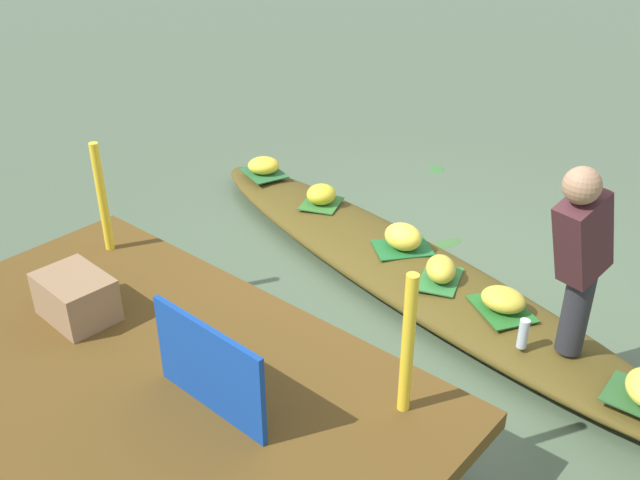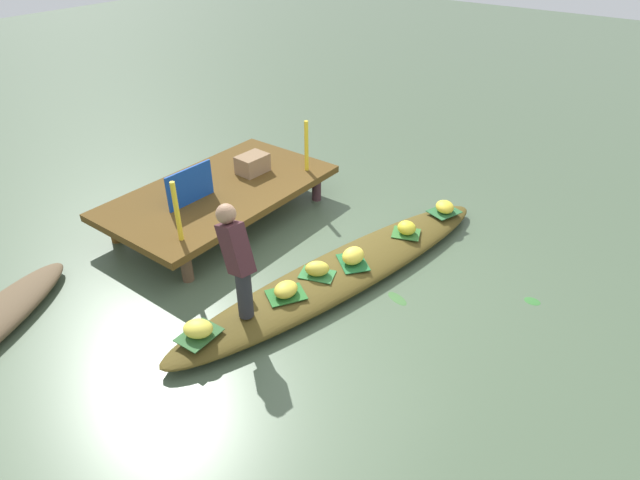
% 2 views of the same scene
% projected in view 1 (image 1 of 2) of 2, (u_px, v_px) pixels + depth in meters
% --- Properties ---
extents(canal_water, '(40.00, 40.00, 0.00)m').
position_uv_depth(canal_water, '(405.00, 282.00, 5.34)').
color(canal_water, '#4A5E44').
rests_on(canal_water, ground).
extents(dock_platform, '(3.20, 1.80, 0.50)m').
position_uv_depth(dock_platform, '(150.00, 374.00, 3.73)').
color(dock_platform, '#553C17').
rests_on(dock_platform, ground).
extents(vendor_boat, '(4.89, 1.79, 0.23)m').
position_uv_depth(vendor_boat, '(406.00, 269.00, 5.28)').
color(vendor_boat, '#4D3F17').
rests_on(vendor_boat, ground).
extents(leaf_mat_0, '(0.50, 0.52, 0.01)m').
position_uv_depth(leaf_mat_0, '(402.00, 248.00, 5.32)').
color(leaf_mat_0, '#1E632E').
rests_on(leaf_mat_0, vendor_boat).
extents(banana_bunch_0, '(0.31, 0.26, 0.20)m').
position_uv_depth(banana_bunch_0, '(403.00, 237.00, 5.28)').
color(banana_bunch_0, yellow).
rests_on(banana_bunch_0, vendor_boat).
extents(leaf_mat_2, '(0.49, 0.43, 0.01)m').
position_uv_depth(leaf_mat_2, '(264.00, 173.00, 6.55)').
color(leaf_mat_2, '#296234').
rests_on(leaf_mat_2, vendor_boat).
extents(banana_bunch_2, '(0.38, 0.38, 0.15)m').
position_uv_depth(banana_bunch_2, '(264.00, 165.00, 6.52)').
color(banana_bunch_2, yellow).
rests_on(banana_bunch_2, vendor_boat).
extents(leaf_mat_3, '(0.41, 0.44, 0.01)m').
position_uv_depth(leaf_mat_3, '(321.00, 203.00, 5.99)').
color(leaf_mat_3, '#326F2E').
rests_on(leaf_mat_3, vendor_boat).
extents(banana_bunch_3, '(0.33, 0.33, 0.17)m').
position_uv_depth(banana_bunch_3, '(321.00, 194.00, 5.95)').
color(banana_bunch_3, gold).
rests_on(banana_bunch_3, vendor_boat).
extents(leaf_mat_4, '(0.51, 0.48, 0.01)m').
position_uv_depth(leaf_mat_4, '(502.00, 309.00, 4.62)').
color(leaf_mat_4, '#246525').
rests_on(leaf_mat_4, vendor_boat).
extents(banana_bunch_4, '(0.31, 0.26, 0.15)m').
position_uv_depth(banana_bunch_4, '(503.00, 299.00, 4.58)').
color(banana_bunch_4, gold).
rests_on(banana_bunch_4, vendor_boat).
extents(leaf_mat_5, '(0.38, 0.46, 0.01)m').
position_uv_depth(leaf_mat_5, '(440.00, 279.00, 4.94)').
color(leaf_mat_5, '#2E7135').
rests_on(leaf_mat_5, vendor_boat).
extents(banana_bunch_5, '(0.33, 0.35, 0.17)m').
position_uv_depth(banana_bunch_5, '(441.00, 269.00, 4.90)').
color(banana_bunch_5, gold).
rests_on(banana_bunch_5, vendor_boat).
extents(vendor_person, '(0.26, 0.46, 1.24)m').
position_uv_depth(vendor_person, '(581.00, 252.00, 3.88)').
color(vendor_person, '#28282D').
rests_on(vendor_person, vendor_boat).
extents(water_bottle, '(0.06, 0.06, 0.19)m').
position_uv_depth(water_bottle, '(523.00, 334.00, 4.23)').
color(water_bottle, silver).
rests_on(water_bottle, vendor_boat).
extents(market_banner, '(0.73, 0.05, 0.49)m').
position_uv_depth(market_banner, '(209.00, 368.00, 3.30)').
color(market_banner, '#133F98').
rests_on(market_banner, dock_platform).
extents(railing_post_west, '(0.06, 0.06, 0.76)m').
position_uv_depth(railing_post_west, '(408.00, 345.00, 3.24)').
color(railing_post_west, yellow).
rests_on(railing_post_west, dock_platform).
extents(railing_post_east, '(0.06, 0.06, 0.76)m').
position_uv_depth(railing_post_east, '(102.00, 198.00, 4.60)').
color(railing_post_east, yellow).
rests_on(railing_post_east, dock_platform).
extents(produce_crate, '(0.46, 0.34, 0.27)m').
position_uv_depth(produce_crate, '(76.00, 297.00, 4.02)').
color(produce_crate, '#8D6D4D').
rests_on(produce_crate, dock_platform).
extents(drifting_plant_0, '(0.16, 0.19, 0.01)m').
position_uv_depth(drifting_plant_0, '(437.00, 169.00, 7.20)').
color(drifting_plant_0, '#326F2F').
rests_on(drifting_plant_0, ground).
extents(drifting_plant_1, '(0.22, 0.32, 0.01)m').
position_uv_depth(drifting_plant_1, '(447.00, 243.00, 5.85)').
color(drifting_plant_1, '#3A6732').
rests_on(drifting_plant_1, ground).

